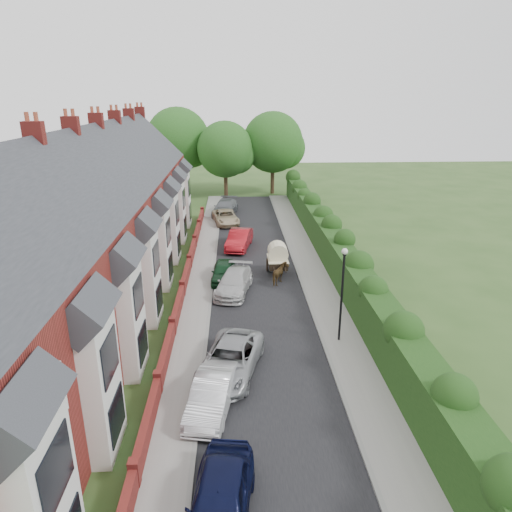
{
  "coord_description": "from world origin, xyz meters",
  "views": [
    {
      "loc": [
        -1.94,
        -16.81,
        12.25
      ],
      "look_at": [
        -0.59,
        11.4,
        2.2
      ],
      "focal_mm": 32.0,
      "sensor_mm": 36.0,
      "label": 1
    }
  ],
  "objects_px": {
    "car_silver_a": "(212,395)",
    "car_silver_b": "(230,359)",
    "car_beige": "(226,217)",
    "lamppost": "(343,284)",
    "car_red": "(239,239)",
    "horse": "(280,274)",
    "horse_cart": "(278,256)",
    "car_white": "(234,282)",
    "car_grey": "(225,208)",
    "car_navy": "(220,502)",
    "car_green": "(223,272)"
  },
  "relations": [
    {
      "from": "car_green",
      "to": "car_grey",
      "type": "xyz_separation_m",
      "value": [
        -0.18,
        18.43,
        0.13
      ]
    },
    {
      "from": "car_silver_a",
      "to": "car_silver_b",
      "type": "xyz_separation_m",
      "value": [
        0.74,
        2.54,
        0.02
      ]
    },
    {
      "from": "car_navy",
      "to": "car_red",
      "type": "bearing_deg",
      "value": 95.32
    },
    {
      "from": "car_silver_b",
      "to": "car_white",
      "type": "relative_size",
      "value": 1.08
    },
    {
      "from": "car_silver_b",
      "to": "car_white",
      "type": "xyz_separation_m",
      "value": [
        0.2,
        9.2,
        -0.03
      ]
    },
    {
      "from": "car_green",
      "to": "horse",
      "type": "distance_m",
      "value": 3.93
    },
    {
      "from": "car_silver_b",
      "to": "car_beige",
      "type": "height_order",
      "value": "car_silver_b"
    },
    {
      "from": "lamppost",
      "to": "horse",
      "type": "relative_size",
      "value": 3.07
    },
    {
      "from": "car_silver_b",
      "to": "car_navy",
      "type": "bearing_deg",
      "value": -77.45
    },
    {
      "from": "car_navy",
      "to": "horse_cart",
      "type": "distance_m",
      "value": 20.4
    },
    {
      "from": "car_green",
      "to": "car_red",
      "type": "bearing_deg",
      "value": 83.29
    },
    {
      "from": "car_silver_a",
      "to": "car_red",
      "type": "relative_size",
      "value": 0.91
    },
    {
      "from": "car_white",
      "to": "car_red",
      "type": "distance_m",
      "value": 9.07
    },
    {
      "from": "car_silver_b",
      "to": "car_green",
      "type": "relative_size",
      "value": 1.33
    },
    {
      "from": "car_white",
      "to": "car_beige",
      "type": "xyz_separation_m",
      "value": [
        -0.81,
        16.8,
        -0.02
      ]
    },
    {
      "from": "car_white",
      "to": "car_grey",
      "type": "xyz_separation_m",
      "value": [
        -0.91,
        20.43,
        0.09
      ]
    },
    {
      "from": "car_navy",
      "to": "car_silver_a",
      "type": "relative_size",
      "value": 1.08
    },
    {
      "from": "lamppost",
      "to": "car_silver_a",
      "type": "xyz_separation_m",
      "value": [
        -6.4,
        -5.14,
        -2.59
      ]
    },
    {
      "from": "horse",
      "to": "horse_cart",
      "type": "xyz_separation_m",
      "value": [
        0.0,
        1.82,
        0.64
      ]
    },
    {
      "from": "car_red",
      "to": "car_beige",
      "type": "bearing_deg",
      "value": 110.69
    },
    {
      "from": "lamppost",
      "to": "car_beige",
      "type": "height_order",
      "value": "lamppost"
    },
    {
      "from": "car_navy",
      "to": "car_beige",
      "type": "distance_m",
      "value": 33.83
    },
    {
      "from": "car_navy",
      "to": "car_red",
      "type": "distance_m",
      "value": 26.1
    },
    {
      "from": "car_navy",
      "to": "car_beige",
      "type": "bearing_deg",
      "value": 97.92
    },
    {
      "from": "car_beige",
      "to": "horse_cart",
      "type": "height_order",
      "value": "horse_cart"
    },
    {
      "from": "car_silver_a",
      "to": "car_grey",
      "type": "xyz_separation_m",
      "value": [
        0.03,
        32.17,
        0.08
      ]
    },
    {
      "from": "car_green",
      "to": "car_silver_a",
      "type": "bearing_deg",
      "value": -88.04
    },
    {
      "from": "car_silver_b",
      "to": "car_green",
      "type": "height_order",
      "value": "car_silver_b"
    },
    {
      "from": "car_red",
      "to": "car_beige",
      "type": "xyz_separation_m",
      "value": [
        -1.26,
        7.74,
        -0.1
      ]
    },
    {
      "from": "car_silver_a",
      "to": "car_silver_b",
      "type": "distance_m",
      "value": 2.65
    },
    {
      "from": "car_white",
      "to": "horse",
      "type": "bearing_deg",
      "value": 33.79
    },
    {
      "from": "lamppost",
      "to": "car_green",
      "type": "relative_size",
      "value": 1.33
    },
    {
      "from": "car_silver_a",
      "to": "car_green",
      "type": "relative_size",
      "value": 1.1
    },
    {
      "from": "car_silver_a",
      "to": "car_silver_b",
      "type": "relative_size",
      "value": 0.82
    },
    {
      "from": "car_silver_a",
      "to": "car_red",
      "type": "bearing_deg",
      "value": 96.16
    },
    {
      "from": "car_white",
      "to": "car_red",
      "type": "xyz_separation_m",
      "value": [
        0.46,
        9.06,
        0.08
      ]
    },
    {
      "from": "lamppost",
      "to": "car_grey",
      "type": "relative_size",
      "value": 0.95
    },
    {
      "from": "horse",
      "to": "car_grey",
      "type": "bearing_deg",
      "value": -53.15
    },
    {
      "from": "lamppost",
      "to": "car_navy",
      "type": "relative_size",
      "value": 1.12
    },
    {
      "from": "car_silver_b",
      "to": "car_grey",
      "type": "xyz_separation_m",
      "value": [
        -0.71,
        29.63,
        0.07
      ]
    },
    {
      "from": "car_navy",
      "to": "car_silver_b",
      "type": "bearing_deg",
      "value": 95.41
    },
    {
      "from": "car_beige",
      "to": "horse",
      "type": "distance_m",
      "value": 16.05
    },
    {
      "from": "lamppost",
      "to": "car_red",
      "type": "height_order",
      "value": "lamppost"
    },
    {
      "from": "lamppost",
      "to": "car_navy",
      "type": "bearing_deg",
      "value": -119.58
    },
    {
      "from": "car_navy",
      "to": "car_silver_a",
      "type": "bearing_deg",
      "value": 102.55
    },
    {
      "from": "car_red",
      "to": "lamppost",
      "type": "bearing_deg",
      "value": -60.87
    },
    {
      "from": "car_white",
      "to": "car_grey",
      "type": "bearing_deg",
      "value": 104.75
    },
    {
      "from": "car_grey",
      "to": "horse",
      "type": "relative_size",
      "value": 3.22
    },
    {
      "from": "car_navy",
      "to": "lamppost",
      "type": "bearing_deg",
      "value": 67.75
    },
    {
      "from": "car_green",
      "to": "car_beige",
      "type": "bearing_deg",
      "value": 93.14
    }
  ]
}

